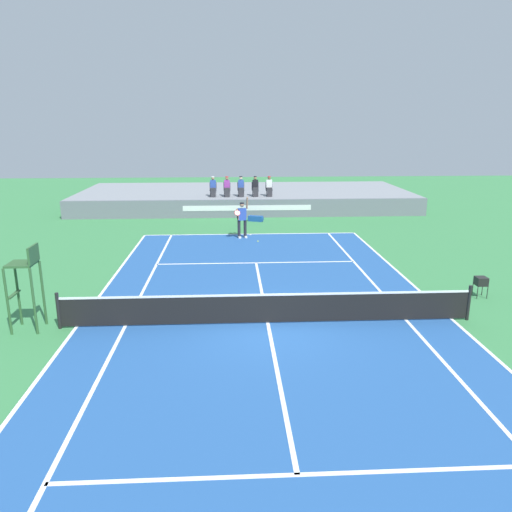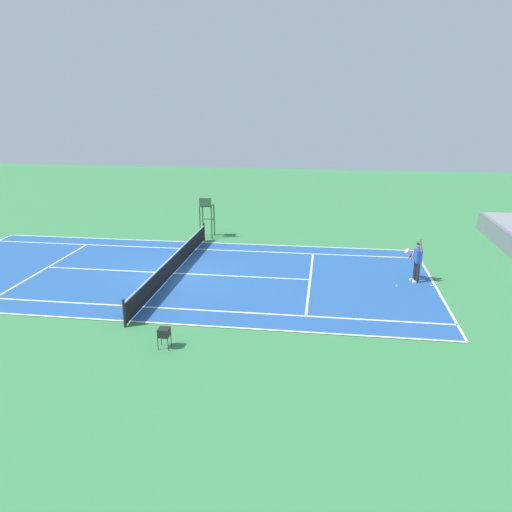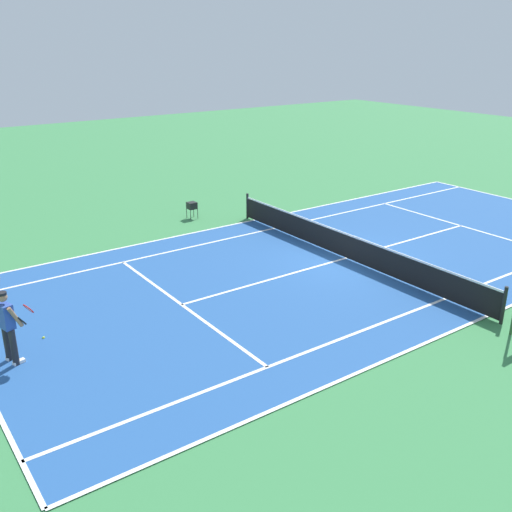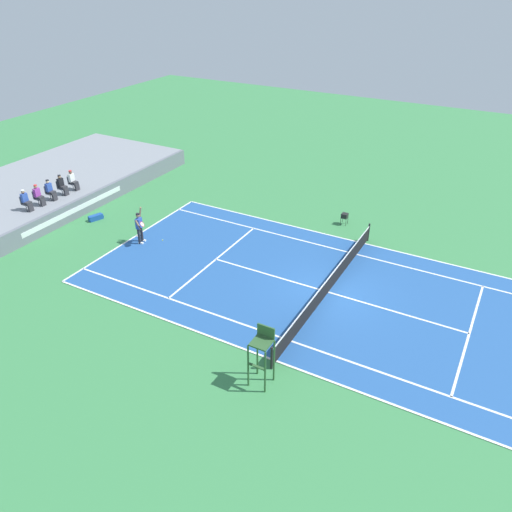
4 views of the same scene
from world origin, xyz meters
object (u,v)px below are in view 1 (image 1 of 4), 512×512
(spectator_seated_4, at_px, (269,187))
(tennis_ball, at_px, (258,241))
(spectator_seated_1, at_px, (227,187))
(ball_hopper, at_px, (481,281))
(spectator_seated_3, at_px, (255,187))
(equipment_bag, at_px, (256,219))
(umpire_chair, at_px, (26,277))
(spectator_seated_2, at_px, (241,187))
(spectator_seated_0, at_px, (213,187))
(tennis_player, at_px, (242,219))

(spectator_seated_4, relative_size, tennis_ball, 18.60)
(spectator_seated_1, distance_m, ball_hopper, 18.30)
(spectator_seated_3, relative_size, tennis_ball, 18.60)
(spectator_seated_3, relative_size, ball_hopper, 1.81)
(equipment_bag, xyz_separation_m, ball_hopper, (6.82, -13.55, 0.41))
(spectator_seated_1, relative_size, tennis_ball, 18.60)
(tennis_ball, distance_m, umpire_chair, 12.47)
(spectator_seated_2, bearing_deg, umpire_chair, -109.45)
(equipment_bag, bearing_deg, spectator_seated_2, 106.98)
(umpire_chair, bearing_deg, spectator_seated_1, 73.09)
(spectator_seated_0, bearing_deg, spectator_seated_3, 0.00)
(spectator_seated_1, bearing_deg, umpire_chair, -106.91)
(spectator_seated_4, bearing_deg, umpire_chair, -114.37)
(spectator_seated_0, bearing_deg, ball_hopper, -59.83)
(spectator_seated_4, distance_m, ball_hopper, 17.21)
(equipment_bag, bearing_deg, spectator_seated_1, 122.82)
(spectator_seated_2, xyz_separation_m, tennis_ball, (0.63, -7.88, -1.68))
(spectator_seated_4, xyz_separation_m, umpire_chair, (-8.19, -18.07, -0.16))
(spectator_seated_4, xyz_separation_m, ball_hopper, (5.82, -16.16, -1.15))
(spectator_seated_4, height_order, umpire_chair, umpire_chair)
(spectator_seated_0, bearing_deg, equipment_bag, -45.47)
(spectator_seated_4, distance_m, umpire_chair, 19.84)
(umpire_chair, bearing_deg, spectator_seated_4, 65.63)
(spectator_seated_2, relative_size, tennis_player, 0.61)
(umpire_chair, distance_m, equipment_bag, 17.10)
(umpire_chair, bearing_deg, spectator_seated_2, 70.55)
(spectator_seated_4, bearing_deg, spectator_seated_3, 180.00)
(spectator_seated_0, distance_m, spectator_seated_4, 3.58)
(tennis_ball, bearing_deg, tennis_player, 129.90)
(spectator_seated_1, height_order, umpire_chair, umpire_chair)
(spectator_seated_0, relative_size, spectator_seated_1, 1.00)
(spectator_seated_2, height_order, spectator_seated_3, same)
(spectator_seated_3, relative_size, umpire_chair, 0.52)
(spectator_seated_2, bearing_deg, spectator_seated_3, 0.00)
(spectator_seated_3, xyz_separation_m, ball_hopper, (6.71, -16.16, -1.15))
(spectator_seated_4, bearing_deg, equipment_bag, -111.04)
(tennis_player, bearing_deg, spectator_seated_2, 88.99)
(tennis_player, relative_size, ball_hopper, 2.98)
(ball_hopper, bearing_deg, tennis_player, 130.12)
(tennis_player, bearing_deg, spectator_seated_1, 96.26)
(spectator_seated_3, xyz_separation_m, umpire_chair, (-7.30, -18.07, -0.16))
(spectator_seated_4, distance_m, tennis_player, 7.27)
(umpire_chair, bearing_deg, spectator_seated_3, 68.02)
(tennis_ball, bearing_deg, umpire_chair, -124.54)
(spectator_seated_2, relative_size, ball_hopper, 1.81)
(spectator_seated_0, distance_m, umpire_chair, 18.65)
(spectator_seated_2, relative_size, spectator_seated_4, 1.00)
(spectator_seated_3, height_order, umpire_chair, umpire_chair)
(spectator_seated_3, xyz_separation_m, spectator_seated_4, (0.89, 0.00, 0.00))
(spectator_seated_3, bearing_deg, tennis_player, -98.45)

